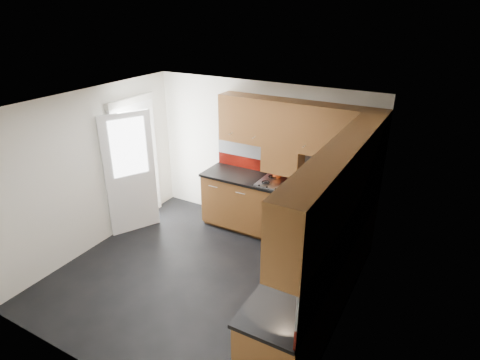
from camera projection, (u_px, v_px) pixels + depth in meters
The scene contains 14 objects.
room at pixel (197, 178), 4.93m from camera, with size 4.00×3.80×2.64m.
base_cabinets at pixel (295, 246), 5.46m from camera, with size 2.70×3.20×0.95m.
countertop at pixel (295, 216), 5.26m from camera, with size 2.72×3.22×0.04m.
backsplash at pixel (319, 193), 5.22m from camera, with size 2.70×3.20×0.54m.
upper_cabinets at pixel (316, 150), 4.87m from camera, with size 2.50×3.20×0.72m.
extractor_hood at pixel (283, 160), 6.12m from camera, with size 0.60×0.33×0.40m, color #582F13.
glass_cabinet at pixel (361, 148), 4.87m from camera, with size 0.32×0.80×0.66m.
back_door at pixel (134, 167), 6.51m from camera, with size 0.42×1.19×2.04m.
gas_hob at pixel (278, 183), 6.12m from camera, with size 0.58×0.51×0.05m.
utensil_pot at pixel (277, 172), 6.29m from camera, with size 0.13×0.13×0.47m.
toaster at pixel (340, 187), 5.84m from camera, with size 0.27×0.23×0.17m.
food_processor at pixel (327, 232), 4.58m from camera, with size 0.18×0.18×0.30m.
paper_towel at pixel (351, 208), 5.14m from camera, with size 0.13×0.13×0.26m, color white.
orange_cloth at pixel (340, 217), 5.17m from camera, with size 0.14×0.12×0.02m, color #F03B1A.
Camera 1 is at (2.66, -3.68, 3.49)m, focal length 30.00 mm.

